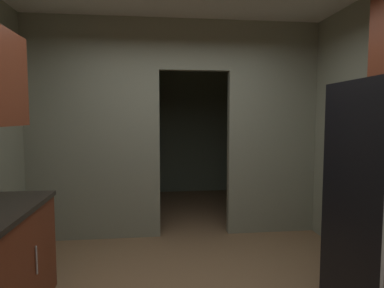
% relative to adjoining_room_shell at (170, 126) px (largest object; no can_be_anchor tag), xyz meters
% --- Properties ---
extents(kitchen_partition, '(3.71, 0.12, 2.77)m').
position_rel_adjoining_room_shell_xyz_m(kitchen_partition, '(-0.05, -1.81, 0.07)').
color(kitchen_partition, gray).
rests_on(kitchen_partition, ground).
extents(adjoining_room_shell, '(3.71, 2.59, 2.77)m').
position_rel_adjoining_room_shell_xyz_m(adjoining_room_shell, '(0.00, 0.00, 0.00)').
color(adjoining_room_shell, slate).
rests_on(adjoining_room_shell, ground).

